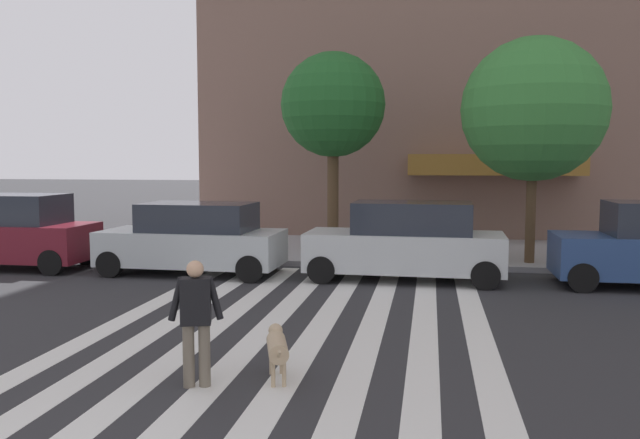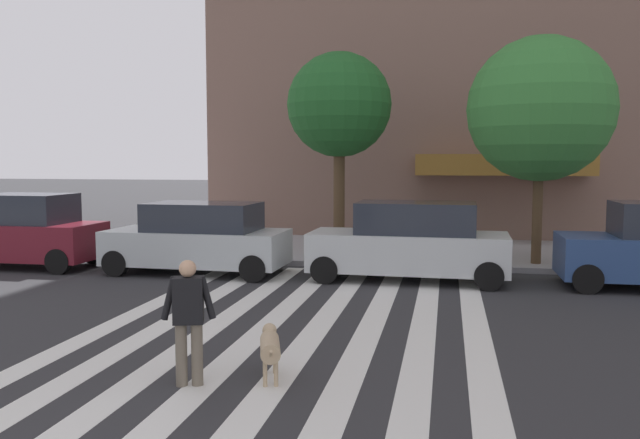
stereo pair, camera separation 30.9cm
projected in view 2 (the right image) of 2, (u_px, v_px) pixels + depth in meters
name	position (u px, v px, depth m)	size (l,w,h in m)	color
ground_plane	(243.00, 341.00, 10.43)	(160.00, 160.00, 0.00)	#2B2B2D
sidewalk_far	(344.00, 250.00, 20.56)	(80.00, 6.00, 0.15)	#959498
crosswalk_stripes	(277.00, 343.00, 10.32)	(6.75, 14.14, 0.01)	silver
parked_car_near_curb	(23.00, 232.00, 17.59)	(4.22, 1.95, 1.99)	maroon
parked_car_behind_first	(199.00, 239.00, 16.63)	(4.63, 2.10, 1.82)	#B4BCBE
parked_car_third_in_line	(410.00, 242.00, 15.59)	(4.76, 1.99, 1.90)	#B9C0C1
street_tree_nearest	(339.00, 106.00, 19.24)	(3.11, 3.11, 5.94)	#4C3823
street_tree_middle	(540.00, 109.00, 16.98)	(3.80, 3.80, 5.99)	#4C3823
pedestrian_dog_walker	(188.00, 315.00, 8.30)	(0.70, 0.34, 1.64)	#6B6051
dog_on_leash	(270.00, 346.00, 8.61)	(0.48, 1.13, 0.65)	tan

